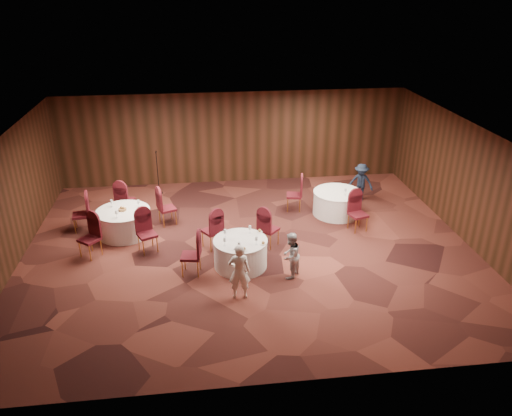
{
  "coord_description": "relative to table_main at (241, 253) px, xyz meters",
  "views": [
    {
      "loc": [
        -1.29,
        -11.77,
        6.69
      ],
      "look_at": [
        0.2,
        0.2,
        1.1
      ],
      "focal_mm": 35.0,
      "sensor_mm": 36.0,
      "label": 1
    }
  ],
  "objects": [
    {
      "name": "man_c",
      "position": [
        4.28,
        3.63,
        0.26
      ],
      "size": [
        0.94,
        0.8,
        1.26
      ],
      "primitive_type": "imported",
      "rotation": [
        0.0,
        0.0,
        5.8
      ],
      "color": "black",
      "rests_on": "ground"
    },
    {
      "name": "tabletop_main",
      "position": [
        0.14,
        -0.11,
        0.47
      ],
      "size": [
        1.05,
        1.04,
        0.22
      ],
      "color": "silver",
      "rests_on": "table_main"
    },
    {
      "name": "tabletop_left",
      "position": [
        -3.12,
        2.15,
        0.45
      ],
      "size": [
        0.83,
        0.82,
        0.22
      ],
      "color": "silver",
      "rests_on": "table_left"
    },
    {
      "name": "table_left",
      "position": [
        -3.12,
        2.14,
        0.0
      ],
      "size": [
        1.51,
        1.51,
        0.74
      ],
      "color": "silver",
      "rests_on": "ground"
    },
    {
      "name": "woman_b",
      "position": [
        1.15,
        -0.66,
        0.22
      ],
      "size": [
        0.71,
        0.73,
        1.19
      ],
      "primitive_type": "imported",
      "rotation": [
        0.0,
        0.0,
        4.08
      ],
      "color": "#B2B2B7",
      "rests_on": "ground"
    },
    {
      "name": "mic_stand",
      "position": [
        -2.3,
        5.03,
        0.05
      ],
      "size": [
        0.24,
        0.24,
        1.49
      ],
      "color": "black",
      "rests_on": "ground"
    },
    {
      "name": "room_shell",
      "position": [
        0.33,
        0.88,
        1.59
      ],
      "size": [
        12.0,
        12.0,
        12.0
      ],
      "color": "silver",
      "rests_on": "ground"
    },
    {
      "name": "woman_a",
      "position": [
        -0.16,
        -1.37,
        0.31
      ],
      "size": [
        0.51,
        0.35,
        1.37
      ],
      "primitive_type": "imported",
      "rotation": [
        0.0,
        0.0,
        3.1
      ],
      "color": "white",
      "rests_on": "ground"
    },
    {
      "name": "chairs_left",
      "position": [
        -3.15,
        2.14,
        0.12
      ],
      "size": [
        3.07,
        3.15,
        1.0
      ],
      "color": "#460E14",
      "rests_on": "ground"
    },
    {
      "name": "chairs_right",
      "position": [
        2.77,
        2.37,
        0.12
      ],
      "size": [
        2.19,
        2.24,
        1.0
      ],
      "color": "#460E14",
      "rests_on": "ground"
    },
    {
      "name": "chairs_main",
      "position": [
        -0.35,
        0.62,
        0.12
      ],
      "size": [
        2.77,
        1.93,
        1.0
      ],
      "color": "#460E14",
      "rests_on": "ground"
    },
    {
      "name": "ground",
      "position": [
        0.33,
        0.88,
        -0.38
      ],
      "size": [
        12.0,
        12.0,
        0.0
      ],
      "primitive_type": "plane",
      "color": "black",
      "rests_on": "ground"
    },
    {
      "name": "table_main",
      "position": [
        0.0,
        0.0,
        0.0
      ],
      "size": [
        1.36,
        1.36,
        0.74
      ],
      "color": "silver",
      "rests_on": "ground"
    },
    {
      "name": "table_right",
      "position": [
        3.25,
        2.71,
        0.0
      ],
      "size": [
        1.48,
        1.48,
        0.74
      ],
      "color": "silver",
      "rests_on": "ground"
    },
    {
      "name": "tabletop_right",
      "position": [
        3.4,
        2.45,
        0.52
      ],
      "size": [
        0.08,
        0.08,
        0.22
      ],
      "color": "silver",
      "rests_on": "table_right"
    }
  ]
}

